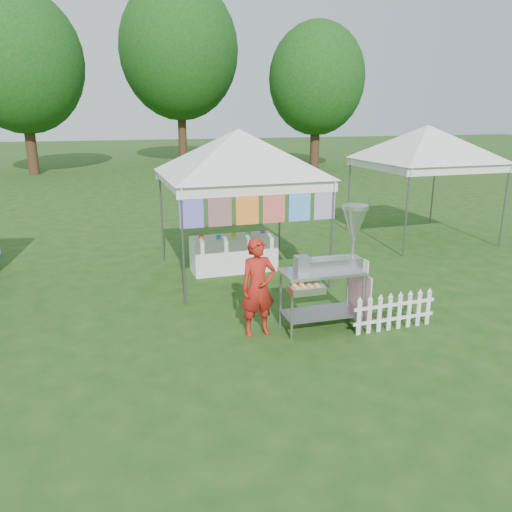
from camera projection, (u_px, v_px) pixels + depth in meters
name	position (u px, v px, depth m)	size (l,w,h in m)	color
ground	(304.00, 342.00, 7.45)	(120.00, 120.00, 0.00)	#1B4212
canopy_main	(238.00, 129.00, 9.82)	(4.24, 4.24, 3.45)	#59595E
canopy_right	(428.00, 125.00, 12.81)	(4.24, 4.24, 3.45)	#59595E
tree_left	(21.00, 62.00, 26.05)	(6.40, 6.40, 9.53)	#382714
tree_mid	(179.00, 51.00, 31.99)	(7.60, 7.60, 11.52)	#382714
tree_right	(317.00, 79.00, 29.08)	(5.60, 5.60, 8.42)	#382714
donut_cart	(335.00, 258.00, 7.66)	(1.43, 0.93, 1.95)	gray
vendor	(258.00, 287.00, 7.53)	(0.55, 0.36, 1.52)	#A61C14
picket_fence	(394.00, 312.00, 7.81)	(1.44, 0.05, 0.56)	white
display_table	(234.00, 254.00, 10.75)	(1.80, 0.70, 0.75)	white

